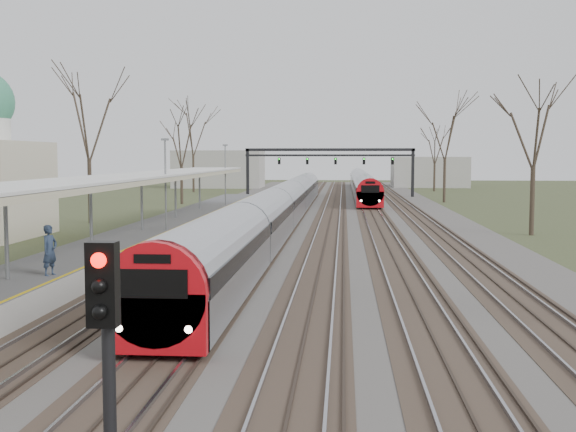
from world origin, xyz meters
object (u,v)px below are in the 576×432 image
object	(u,v)px
train_near	(283,204)
signal_post	(107,356)
train_far	(362,183)
passenger	(50,251)

from	to	relation	value
train_near	signal_post	size ratio (longest dim) A/B	18.34
train_far	signal_post	distance (m)	89.30
train_far	passenger	bearing A→B (deg)	-99.59
passenger	signal_post	world-z (taller)	signal_post
train_near	signal_post	bearing A→B (deg)	-87.82
signal_post	train_far	bearing A→B (deg)	86.63
train_near	signal_post	world-z (taller)	signal_post
train_far	signal_post	bearing A→B (deg)	-93.37
train_far	train_near	bearing A→B (deg)	-99.21
passenger	signal_post	xyz separation A→B (m)	(7.20, -15.51, 0.85)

